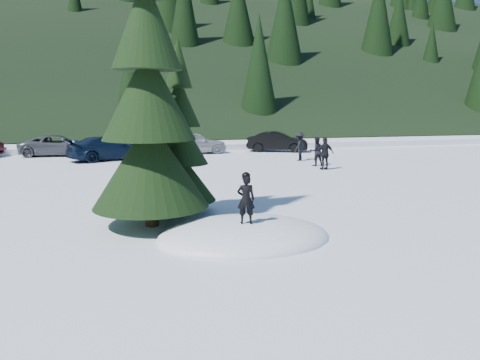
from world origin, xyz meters
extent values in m
plane|color=white|center=(0.00, 0.00, 0.00)|extent=(200.00, 200.00, 0.00)
ellipsoid|color=white|center=(0.00, 0.00, 0.00)|extent=(4.48, 3.52, 0.96)
cylinder|color=black|center=(-2.20, 1.80, 0.70)|extent=(0.38, 0.38, 1.40)
cone|color=black|center=(-2.20, 1.80, 1.79)|extent=(3.20, 3.20, 2.46)
cone|color=black|center=(-2.20, 1.80, 3.65)|extent=(2.54, 2.54, 2.46)
cone|color=black|center=(-2.20, 1.80, 5.51)|extent=(1.88, 1.88, 2.46)
cylinder|color=black|center=(-1.20, 3.20, 0.50)|extent=(0.26, 0.26, 1.00)
cone|color=black|center=(-1.20, 3.20, 1.16)|extent=(2.20, 2.20, 1.52)
cone|color=black|center=(-1.20, 3.20, 2.31)|extent=(1.75, 1.75, 1.52)
cone|color=black|center=(-1.20, 3.20, 3.46)|extent=(1.29, 1.29, 1.52)
cone|color=black|center=(-1.20, 3.20, 4.61)|extent=(0.84, 0.84, 1.52)
imported|color=black|center=(-0.05, -0.36, 1.08)|extent=(0.49, 0.37, 1.20)
imported|color=black|center=(7.46, 12.58, 0.80)|extent=(0.78, 0.61, 1.60)
imported|color=black|center=(7.28, 11.04, 0.84)|extent=(1.02, 0.50, 1.67)
imported|color=black|center=(7.43, 15.04, 0.86)|extent=(1.23, 1.26, 1.73)
imported|color=#4C4E54|center=(-6.93, 21.53, 0.67)|extent=(4.92, 2.41, 1.34)
imported|color=black|center=(-3.68, 18.20, 0.71)|extent=(5.30, 3.83, 1.43)
imported|color=#9A9DA2|center=(1.87, 20.46, 0.76)|extent=(4.66, 2.42, 1.51)
imported|color=black|center=(7.91, 20.47, 0.71)|extent=(4.54, 3.04, 1.41)
camera|label=1|loc=(-2.98, -11.18, 3.40)|focal=35.00mm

